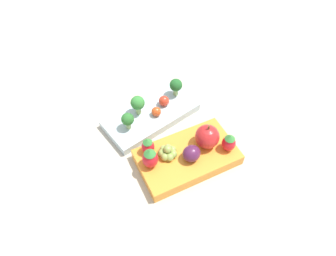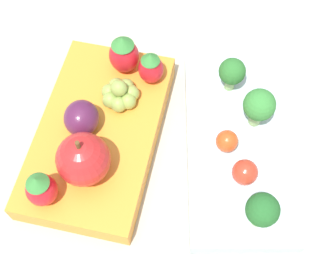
{
  "view_description": "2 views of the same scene",
  "coord_description": "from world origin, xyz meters",
  "px_view_note": "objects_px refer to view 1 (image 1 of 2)",
  "views": [
    {
      "loc": [
        -0.22,
        -0.35,
        0.56
      ],
      "look_at": [
        0.01,
        -0.0,
        0.04
      ],
      "focal_mm": 32.0,
      "sensor_mm": 36.0,
      "label": 1
    },
    {
      "loc": [
        0.24,
        0.01,
        0.46
      ],
      "look_at": [
        0.01,
        -0.0,
        0.04
      ],
      "focal_mm": 50.0,
      "sensor_mm": 36.0,
      "label": 2
    }
  ],
  "objects_px": {
    "strawberry_0": "(229,143)",
    "grape_cluster": "(168,152)",
    "strawberry_1": "(150,158)",
    "strawberry_2": "(148,146)",
    "plum": "(192,153)",
    "cherry_tomato_0": "(164,101)",
    "broccoli_floret_1": "(128,120)",
    "apple": "(207,137)",
    "broccoli_floret_0": "(176,86)",
    "cherry_tomato_1": "(156,112)",
    "bento_box_fruit": "(187,157)",
    "broccoli_floret_2": "(138,103)",
    "bento_box_savoury": "(151,115)"
  },
  "relations": [
    {
      "from": "broccoli_floret_1",
      "to": "cherry_tomato_0",
      "type": "distance_m",
      "value": 0.11
    },
    {
      "from": "cherry_tomato_1",
      "to": "grape_cluster",
      "type": "bearing_deg",
      "value": -111.15
    },
    {
      "from": "strawberry_0",
      "to": "grape_cluster",
      "type": "height_order",
      "value": "strawberry_0"
    },
    {
      "from": "bento_box_savoury",
      "to": "cherry_tomato_1",
      "type": "distance_m",
      "value": 0.03
    },
    {
      "from": "broccoli_floret_1",
      "to": "strawberry_2",
      "type": "height_order",
      "value": "strawberry_2"
    },
    {
      "from": "broccoli_floret_0",
      "to": "cherry_tomato_1",
      "type": "relative_size",
      "value": 2.09
    },
    {
      "from": "broccoli_floret_2",
      "to": "strawberry_1",
      "type": "relative_size",
      "value": 1.01
    },
    {
      "from": "apple",
      "to": "plum",
      "type": "xyz_separation_m",
      "value": [
        -0.05,
        -0.01,
        -0.01
      ]
    },
    {
      "from": "broccoli_floret_1",
      "to": "strawberry_1",
      "type": "height_order",
      "value": "strawberry_1"
    },
    {
      "from": "cherry_tomato_0",
      "to": "apple",
      "type": "height_order",
      "value": "apple"
    },
    {
      "from": "broccoli_floret_2",
      "to": "strawberry_1",
      "type": "xyz_separation_m",
      "value": [
        -0.05,
        -0.14,
        -0.0
      ]
    },
    {
      "from": "plum",
      "to": "broccoli_floret_0",
      "type": "bearing_deg",
      "value": 64.59
    },
    {
      "from": "apple",
      "to": "strawberry_0",
      "type": "distance_m",
      "value": 0.05
    },
    {
      "from": "broccoli_floret_2",
      "to": "cherry_tomato_0",
      "type": "xyz_separation_m",
      "value": [
        0.07,
        -0.01,
        -0.02
      ]
    },
    {
      "from": "cherry_tomato_1",
      "to": "plum",
      "type": "xyz_separation_m",
      "value": [
        -0.01,
        -0.15,
        0.01
      ]
    },
    {
      "from": "strawberry_1",
      "to": "strawberry_2",
      "type": "distance_m",
      "value": 0.03
    },
    {
      "from": "cherry_tomato_0",
      "to": "strawberry_1",
      "type": "xyz_separation_m",
      "value": [
        -0.12,
        -0.13,
        0.02
      ]
    },
    {
      "from": "broccoli_floret_0",
      "to": "grape_cluster",
      "type": "distance_m",
      "value": 0.19
    },
    {
      "from": "cherry_tomato_1",
      "to": "grape_cluster",
      "type": "height_order",
      "value": "grape_cluster"
    },
    {
      "from": "strawberry_2",
      "to": "plum",
      "type": "xyz_separation_m",
      "value": [
        0.07,
        -0.06,
        -0.0
      ]
    },
    {
      "from": "cherry_tomato_1",
      "to": "apple",
      "type": "relative_size",
      "value": 0.37
    },
    {
      "from": "broccoli_floret_1",
      "to": "plum",
      "type": "relative_size",
      "value": 1.15
    },
    {
      "from": "broccoli_floret_1",
      "to": "apple",
      "type": "relative_size",
      "value": 0.72
    },
    {
      "from": "strawberry_1",
      "to": "grape_cluster",
      "type": "relative_size",
      "value": 1.23
    },
    {
      "from": "broccoli_floret_1",
      "to": "broccoli_floret_2",
      "type": "relative_size",
      "value": 0.87
    },
    {
      "from": "cherry_tomato_1",
      "to": "apple",
      "type": "xyz_separation_m",
      "value": [
        0.04,
        -0.14,
        0.02
      ]
    },
    {
      "from": "apple",
      "to": "bento_box_savoury",
      "type": "bearing_deg",
      "value": 107.96
    },
    {
      "from": "bento_box_fruit",
      "to": "grape_cluster",
      "type": "relative_size",
      "value": 5.49
    },
    {
      "from": "strawberry_1",
      "to": "apple",
      "type": "bearing_deg",
      "value": -10.0
    },
    {
      "from": "grape_cluster",
      "to": "broccoli_floret_2",
      "type": "bearing_deg",
      "value": 84.98
    },
    {
      "from": "broccoli_floret_1",
      "to": "grape_cluster",
      "type": "distance_m",
      "value": 0.12
    },
    {
      "from": "cherry_tomato_1",
      "to": "grape_cluster",
      "type": "distance_m",
      "value": 0.12
    },
    {
      "from": "broccoli_floret_2",
      "to": "strawberry_1",
      "type": "bearing_deg",
      "value": -110.86
    },
    {
      "from": "apple",
      "to": "strawberry_1",
      "type": "height_order",
      "value": "apple"
    },
    {
      "from": "apple",
      "to": "strawberry_0",
      "type": "xyz_separation_m",
      "value": [
        0.03,
        -0.04,
        -0.0
      ]
    },
    {
      "from": "grape_cluster",
      "to": "broccoli_floret_0",
      "type": "bearing_deg",
      "value": 50.12
    },
    {
      "from": "plum",
      "to": "grape_cluster",
      "type": "height_order",
      "value": "plum"
    },
    {
      "from": "bento_box_savoury",
      "to": "cherry_tomato_0",
      "type": "xyz_separation_m",
      "value": [
        0.04,
        0.0,
        0.02
      ]
    },
    {
      "from": "cherry_tomato_0",
      "to": "plum",
      "type": "xyz_separation_m",
      "value": [
        -0.04,
        -0.17,
        0.01
      ]
    },
    {
      "from": "cherry_tomato_0",
      "to": "strawberry_0",
      "type": "distance_m",
      "value": 0.19
    },
    {
      "from": "grape_cluster",
      "to": "bento_box_fruit",
      "type": "bearing_deg",
      "value": -28.47
    },
    {
      "from": "broccoli_floret_2",
      "to": "cherry_tomato_0",
      "type": "relative_size",
      "value": 1.97
    },
    {
      "from": "strawberry_2",
      "to": "strawberry_1",
      "type": "bearing_deg",
      "value": -113.05
    },
    {
      "from": "apple",
      "to": "strawberry_2",
      "type": "relative_size",
      "value": 1.46
    },
    {
      "from": "bento_box_fruit",
      "to": "apple",
      "type": "bearing_deg",
      "value": -2.67
    },
    {
      "from": "broccoli_floret_1",
      "to": "strawberry_0",
      "type": "bearing_deg",
      "value": -50.16
    },
    {
      "from": "apple",
      "to": "bento_box_fruit",
      "type": "bearing_deg",
      "value": 177.33
    },
    {
      "from": "cherry_tomato_1",
      "to": "plum",
      "type": "height_order",
      "value": "plum"
    },
    {
      "from": "grape_cluster",
      "to": "broccoli_floret_1",
      "type": "bearing_deg",
      "value": 104.16
    },
    {
      "from": "broccoli_floret_1",
      "to": "cherry_tomato_1",
      "type": "distance_m",
      "value": 0.08
    }
  ]
}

